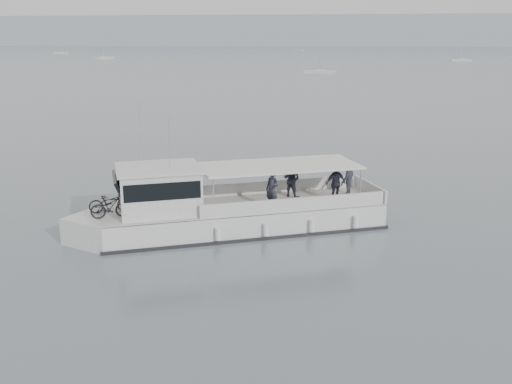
# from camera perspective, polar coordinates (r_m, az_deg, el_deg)

# --- Properties ---
(ground) EXTENTS (1400.00, 1400.00, 0.00)m
(ground) POSITION_cam_1_polar(r_m,az_deg,el_deg) (20.45, 3.88, -6.77)
(ground) COLOR slate
(ground) RESTS_ON ground
(headland) EXTENTS (1400.00, 90.00, 28.00)m
(headland) POSITION_cam_1_polar(r_m,az_deg,el_deg) (578.97, 7.91, 15.66)
(headland) COLOR #939EA8
(headland) RESTS_ON ground
(tour_boat) EXTENTS (12.52, 7.37, 5.42)m
(tour_boat) POSITION_cam_1_polar(r_m,az_deg,el_deg) (23.08, -3.94, -1.85)
(tour_boat) COLOR silver
(tour_boat) RESTS_ON ground
(moored_fleet) EXTENTS (439.99, 328.88, 9.75)m
(moored_fleet) POSITION_cam_1_polar(r_m,az_deg,el_deg) (222.96, 2.01, 13.29)
(moored_fleet) COLOR silver
(moored_fleet) RESTS_ON ground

